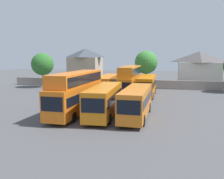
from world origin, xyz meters
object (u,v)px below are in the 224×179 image
bus_2 (104,99)px  bus_5 (130,79)px  bus_1 (76,90)px  tree_right_of_lot (146,62)px  house_terrace_centre (199,69)px  bus_3 (136,101)px  bus_6 (147,85)px  bus_4 (108,84)px  house_terrace_left (85,66)px  tree_behind_wall (42,64)px

bus_2 → bus_5: bus_5 is taller
bus_1 → tree_right_of_lot: tree_right_of_lot is taller
bus_2 → house_terrace_centre: size_ratio=1.14×
bus_3 → bus_6: bus_6 is taller
bus_4 → bus_6: (6.88, 0.01, 0.02)m
bus_1 → bus_2: bus_1 is taller
bus_6 → tree_right_of_lot: bearing=-174.1°
bus_3 → house_terrace_centre: house_terrace_centre is taller
bus_5 → bus_6: size_ratio=1.12×
bus_3 → bus_2: bearing=-88.7°
house_terrace_left → tree_behind_wall: 11.58m
bus_2 → bus_6: 15.73m
bus_2 → tree_right_of_lot: size_ratio=1.33×
bus_3 → house_terrace_centre: (10.10, 31.49, 2.09)m
bus_4 → house_terrace_left: 19.38m
house_terrace_centre → bus_4: bearing=-136.5°
bus_4 → bus_3: bearing=21.7°
bus_5 → bus_4: bearing=-85.3°
bus_4 → bus_1: bearing=-3.4°
bus_4 → tree_behind_wall: (-16.21, 6.99, 3.10)m
bus_1 → house_terrace_centre: house_terrace_centre is taller
bus_5 → house_terrace_left: 21.31m
bus_4 → bus_5: (3.93, 0.29, 0.93)m
bus_1 → tree_behind_wall: (-16.08, 21.84, 2.23)m
bus_6 → house_terrace_centre: (10.21, 16.19, 2.06)m
bus_5 → bus_2: bearing=-1.7°
bus_3 → bus_5: 15.91m
tree_right_of_lot → tree_behind_wall: bearing=-165.9°
bus_6 → bus_4: bearing=-89.7°
bus_6 → house_terrace_centre: 19.25m
bus_1 → tree_right_of_lot: size_ratio=1.51×
bus_4 → bus_5: 4.05m
bus_4 → bus_6: 6.88m
bus_1 → bus_4: (0.14, 14.85, -0.87)m
bus_5 → house_terrace_left: (-13.67, 16.28, 1.56)m
bus_3 → house_terrace_centre: size_ratio=1.10×
bus_1 → bus_3: 7.20m
bus_5 → house_terrace_centre: size_ratio=1.27×
bus_4 → tree_right_of_lot: (5.62, 12.49, 3.48)m
bus_4 → house_terrace_left: (-9.74, 16.58, 2.49)m
bus_2 → bus_4: (-3.36, 15.31, -0.04)m
tree_right_of_lot → bus_3: bearing=-87.2°
bus_5 → tree_right_of_lot: 12.58m
bus_3 → bus_4: 16.81m
bus_6 → house_terrace_left: (-16.61, 16.56, 2.46)m
bus_3 → bus_4: size_ratio=0.88×
bus_4 → bus_2: bearing=9.5°
bus_6 → bus_5: bearing=-95.2°
bus_6 → tree_behind_wall: size_ratio=1.42×
bus_3 → house_terrace_centre: bearing=163.1°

